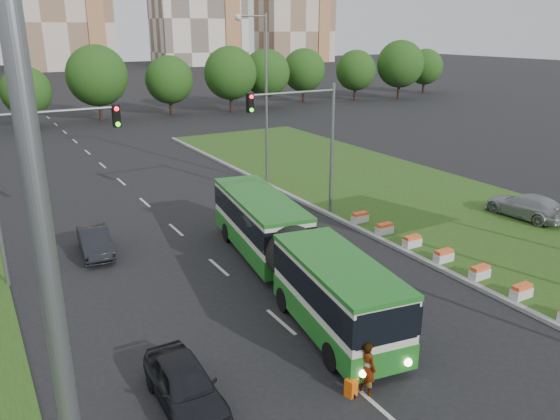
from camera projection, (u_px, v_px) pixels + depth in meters
ground at (342, 304)px, 22.97m from camera, size 360.00×360.00×0.00m
grass_median at (430, 204)px, 35.71m from camera, size 14.00×60.00×0.15m
median_kerb at (345, 222)px, 32.39m from camera, size 0.30×60.00×0.18m
lane_markings at (136, 195)px, 37.94m from camera, size 0.20×100.00×0.01m
flower_planters at (461, 264)px, 25.78m from camera, size 1.10×15.90×0.60m
traffic_mast_median at (310, 131)px, 31.76m from camera, size 5.76×0.32×8.00m
traffic_mast_left at (31, 165)px, 23.71m from camera, size 5.76×0.32×8.00m
street_lamps at (182, 132)px, 27.84m from camera, size 36.00×60.00×12.00m
tree_line at (155, 81)px, 71.42m from camera, size 120.00×8.00×9.00m
midrise_east at (295, 0)px, 182.55m from camera, size 24.00×14.00×40.00m
articulated_bus at (287, 251)px, 24.19m from camera, size 2.51×16.11×2.65m
car_left_near at (185, 385)px, 16.59m from camera, size 1.76×4.24×1.44m
car_left_far at (95, 242)px, 27.80m from camera, size 1.77×4.20×1.35m
car_median at (526, 206)px, 32.80m from camera, size 2.29×5.08×1.45m
pedestrian at (367, 368)px, 17.08m from camera, size 0.53×0.72×1.83m
shopping_trolley at (351, 388)px, 17.13m from camera, size 0.35×0.37×0.60m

